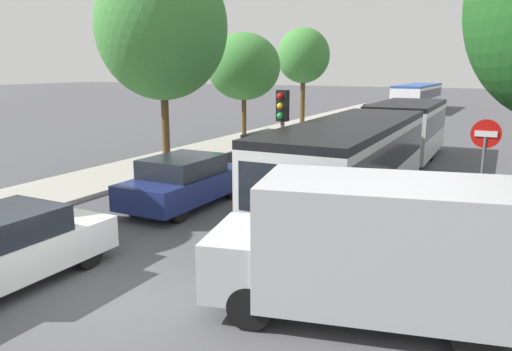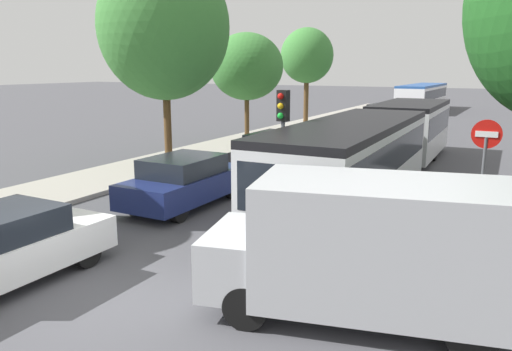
{
  "view_description": "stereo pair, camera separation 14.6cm",
  "coord_description": "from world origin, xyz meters",
  "views": [
    {
      "loc": [
        6.17,
        -5.9,
        4.05
      ],
      "look_at": [
        0.2,
        5.73,
        1.2
      ],
      "focal_mm": 35.0,
      "sensor_mm": 36.0,
      "label": 1
    },
    {
      "loc": [
        6.3,
        -5.83,
        4.05
      ],
      "look_at": [
        0.2,
        5.73,
        1.2
      ],
      "focal_mm": 35.0,
      "sensor_mm": 36.0,
      "label": 2
    }
  ],
  "objects": [
    {
      "name": "queued_car_white",
      "position": [
        -2.06,
        -0.24,
        0.73
      ],
      "size": [
        1.8,
        4.18,
        1.45
      ],
      "rotation": [
        0.0,
        0.0,
        1.56
      ],
      "color": "white",
      "rests_on": "ground"
    },
    {
      "name": "queued_car_navy",
      "position": [
        -2.22,
        5.85,
        0.77
      ],
      "size": [
        1.88,
        4.36,
        1.51
      ],
      "rotation": [
        0.0,
        0.0,
        1.56
      ],
      "color": "navy",
      "rests_on": "ground"
    },
    {
      "name": "traffic_light",
      "position": [
        0.21,
        7.39,
        2.5
      ],
      "size": [
        0.35,
        0.38,
        3.4
      ],
      "rotation": [
        0.0,
        0.0,
        -1.7
      ],
      "color": "#56595E",
      "rests_on": "ground"
    },
    {
      "name": "tree_left_far",
      "position": [
        -6.6,
        17.58,
        4.06
      ],
      "size": [
        3.83,
        3.83,
        5.82
      ],
      "color": "#51381E",
      "rests_on": "ground"
    },
    {
      "name": "queued_car_green",
      "position": [
        -1.97,
        24.03,
        0.7
      ],
      "size": [
        1.72,
        3.98,
        1.38
      ],
      "rotation": [
        0.0,
        0.0,
        1.56
      ],
      "color": "#236638",
      "rests_on": "ground"
    },
    {
      "name": "city_bus_rear",
      "position": [
        -1.98,
        43.49,
        1.42
      ],
      "size": [
        2.82,
        11.46,
        2.45
      ],
      "rotation": [
        0.0,
        0.0,
        1.55
      ],
      "color": "silver",
      "rests_on": "ground"
    },
    {
      "name": "kerb_strip_left",
      "position": [
        -6.93,
        21.75,
        0.07
      ],
      "size": [
        3.2,
        53.49,
        0.14
      ],
      "primitive_type": "cube",
      "color": "#9E998E",
      "rests_on": "ground"
    },
    {
      "name": "tree_left_mid",
      "position": [
        -6.11,
        10.21,
        5.42
      ],
      "size": [
        5.09,
        5.09,
        8.38
      ],
      "color": "#51381E",
      "rests_on": "ground"
    },
    {
      "name": "no_entry_sign",
      "position": [
        5.65,
        7.3,
        1.88
      ],
      "size": [
        0.7,
        0.08,
        2.82
      ],
      "rotation": [
        0.0,
        0.0,
        -1.57
      ],
      "color": "#56595E",
      "rests_on": "ground"
    },
    {
      "name": "articulated_bus",
      "position": [
        2.07,
        11.67,
        1.45
      ],
      "size": [
        2.74,
        16.97,
        2.52
      ],
      "rotation": [
        0.0,
        0.0,
        -1.56
      ],
      "color": "silver",
      "rests_on": "ground"
    },
    {
      "name": "queued_car_black",
      "position": [
        -2.02,
        11.7,
        0.78
      ],
      "size": [
        1.92,
        4.45,
        1.54
      ],
      "rotation": [
        0.0,
        0.0,
        1.56
      ],
      "color": "black",
      "rests_on": "ground"
    },
    {
      "name": "tree_left_distant",
      "position": [
        -6.55,
        25.77,
        4.77
      ],
      "size": [
        3.49,
        3.49,
        6.6
      ],
      "color": "#51381E",
      "rests_on": "ground"
    },
    {
      "name": "queued_car_silver",
      "position": [
        -2.22,
        29.48,
        0.77
      ],
      "size": [
        1.9,
        4.4,
        1.52
      ],
      "rotation": [
        0.0,
        0.0,
        1.56
      ],
      "color": "#B7BABF",
      "rests_on": "ground"
    },
    {
      "name": "white_van",
      "position": [
        4.41,
        1.71,
        1.24
      ],
      "size": [
        5.31,
        3.02,
        2.31
      ],
      "rotation": [
        0.0,
        0.0,
        3.37
      ],
      "color": "#B7BABF",
      "rests_on": "ground"
    },
    {
      "name": "queued_car_tan",
      "position": [
        -2.14,
        17.98,
        0.7
      ],
      "size": [
        1.72,
        3.99,
        1.38
      ],
      "rotation": [
        0.0,
        0.0,
        1.56
      ],
      "color": "tan",
      "rests_on": "ground"
    },
    {
      "name": "ground_plane",
      "position": [
        0.0,
        0.0,
        0.0
      ],
      "size": [
        200.0,
        200.0,
        0.0
      ],
      "primitive_type": "plane",
      "color": "#47474C"
    }
  ]
}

